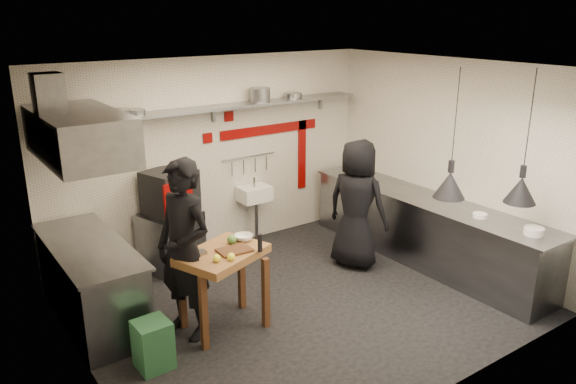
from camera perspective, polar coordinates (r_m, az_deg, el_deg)
floor at (r=6.94m, az=1.30°, el=-11.18°), size 5.00×5.00×0.00m
ceiling at (r=6.10m, az=1.49°, el=12.49°), size 5.00×5.00×0.00m
wall_back at (r=8.10m, az=-7.51°, el=3.63°), size 5.00×0.04×2.80m
wall_front at (r=4.97m, az=16.06°, el=-6.25°), size 5.00×0.04×2.80m
wall_left at (r=5.37m, az=-20.65°, el=-4.88°), size 0.04×4.20×2.80m
wall_right at (r=8.07m, az=15.83°, el=3.05°), size 0.04×4.20×2.80m
red_band_horiz at (r=8.49m, az=-1.82°, el=6.38°), size 1.70×0.02×0.14m
red_band_vert at (r=8.93m, az=1.43°, el=3.80°), size 0.14×0.02×1.10m
red_tile_a at (r=8.08m, az=-6.02°, el=7.65°), size 0.14×0.02×0.14m
red_tile_b at (r=7.97m, az=-8.16°, el=5.45°), size 0.14×0.02×0.14m
back_shelf at (r=7.80m, az=-7.09°, el=8.50°), size 4.60×0.34×0.04m
shelf_bracket_left at (r=7.28m, az=-20.98°, el=5.99°), size 0.04×0.06×0.24m
shelf_bracket_mid at (r=7.94m, az=-7.59°, el=7.93°), size 0.04×0.06×0.24m
shelf_bracket_right at (r=8.97m, az=3.32°, el=9.19°), size 0.04×0.06×0.24m
pan_far_left at (r=7.24m, az=-16.97°, el=7.67°), size 0.38×0.38×0.09m
pan_mid_left at (r=7.32m, az=-15.24°, el=7.84°), size 0.31×0.31×0.07m
stock_pot at (r=8.12m, az=-2.86°, el=9.84°), size 0.34×0.34×0.20m
pan_right at (r=8.45m, az=0.55°, el=9.77°), size 0.26×0.26×0.08m
oven_stand at (r=7.82m, az=-11.80°, el=-4.85°), size 0.86×0.82×0.80m
combi_oven at (r=7.60m, az=-11.91°, el=0.01°), size 0.73×0.71×0.58m
oven_door at (r=7.31m, az=-11.07°, el=-0.64°), size 0.46×0.17×0.46m
oven_glass at (r=7.33m, az=-11.03°, el=-0.61°), size 0.32×0.11×0.34m
hand_sink at (r=8.38m, az=-3.44°, el=-0.17°), size 0.46×0.34×0.22m
sink_tap at (r=8.33m, az=-3.46°, el=1.01°), size 0.03×0.03×0.14m
sink_drain at (r=8.49m, az=-3.24°, el=-3.06°), size 0.06×0.06×0.66m
utensil_rail at (r=8.34m, az=-4.02°, el=3.60°), size 0.90×0.02×0.02m
counter_right at (r=8.10m, az=13.68°, el=-3.80°), size 0.70×3.80×0.90m
counter_right_top at (r=7.94m, az=13.93°, el=-0.68°), size 0.76×3.90×0.03m
plate_stack at (r=7.03m, az=23.70°, el=-3.67°), size 0.29×0.29×0.09m
small_bowl_right at (r=7.37m, az=18.92°, el=-2.26°), size 0.19×0.19×0.05m
counter_left at (r=6.76m, az=-19.28°, el=-8.81°), size 0.70×1.90×0.90m
counter_left_top at (r=6.58m, az=-19.69°, el=-5.18°), size 0.76×2.00×0.03m
extractor_hood at (r=6.23m, az=-20.44°, el=5.44°), size 0.78×1.60×0.50m
hood_duct at (r=6.11m, az=-23.11°, el=8.73°), size 0.28×0.28×0.50m
green_bin at (r=5.87m, az=-13.55°, el=-14.84°), size 0.34×0.34×0.50m
prep_table at (r=6.29m, az=-6.54°, el=-9.82°), size 1.09×0.92×0.92m
cutting_board at (r=6.07m, az=-5.46°, el=-5.91°), size 0.36×0.26×0.02m
pepper_mill at (r=6.01m, az=-2.87°, el=-5.17°), size 0.07×0.07×0.20m
lemon_a at (r=5.84m, az=-7.26°, el=-6.69°), size 0.09×0.09×0.08m
lemon_b at (r=5.86m, az=-5.80°, el=-6.56°), size 0.11×0.11×0.08m
veg_ball at (r=6.25m, az=-5.73°, el=-4.83°), size 0.12×0.12×0.10m
steel_tray at (r=6.05m, az=-9.15°, el=-6.13°), size 0.17×0.12×0.03m
bowl at (r=6.33m, az=-4.53°, el=-4.64°), size 0.23×0.23×0.07m
heat_lamp_near at (r=6.59m, az=16.53°, el=5.61°), size 0.39×0.39×1.49m
heat_lamp_far at (r=6.79m, az=23.17°, el=5.09°), size 0.43×0.43×1.53m
chef_left at (r=6.02m, az=-10.52°, el=-5.81°), size 0.67×0.83×1.97m
chef_right at (r=7.64m, az=7.02°, el=-1.23°), size 0.84×1.01×1.78m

